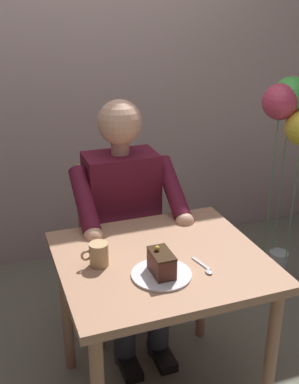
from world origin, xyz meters
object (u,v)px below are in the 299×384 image
cake_slice (162,263)px  seated_person (126,222)px  dining_table (161,278)px  balloon_display (289,128)px  chair (118,237)px  coffee_cup (99,254)px  dessert_spoon (205,268)px

cake_slice → seated_person: bearing=-94.6°
dining_table → balloon_display: bearing=-148.7°
chair → cake_slice: size_ratio=6.86×
coffee_cup → balloon_display: 1.42m
chair → cake_slice: (0.05, 0.79, 0.30)m
dessert_spoon → balloon_display: 1.20m
coffee_cup → balloon_display: size_ratio=0.08×
dining_table → coffee_cup: coffee_cup is taller
chair → coffee_cup: size_ratio=8.05×
chair → seated_person: bearing=90.0°
seated_person → coffee_cup: bearing=61.1°
cake_slice → balloon_display: (-1.06, -0.75, 0.24)m
coffee_cup → cake_slice: bearing=142.6°
seated_person → coffee_cup: size_ratio=11.43×
dessert_spoon → dining_table: bearing=-48.6°
chair → seated_person: (0.00, 0.17, 0.17)m
coffee_cup → dessert_spoon: (-0.38, 0.17, -0.05)m
seated_person → cake_slice: size_ratio=9.73×
chair → dessert_spoon: 0.85m
chair → coffee_cup: bearing=68.0°
coffee_cup → balloon_display: bearing=-155.0°
dining_table → dessert_spoon: bearing=131.4°
chair → dessert_spoon: bearing=99.1°
chair → balloon_display: 1.15m
seated_person → balloon_display: size_ratio=0.97×
dessert_spoon → balloon_display: balloon_display is taller
seated_person → chair: bearing=-90.0°
seated_person → cake_slice: 0.63m
chair → coffee_cup: chair is taller
dessert_spoon → balloon_display: size_ratio=0.11×
balloon_display → dessert_spoon: bearing=40.7°
seated_person → coffee_cup: seated_person is taller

